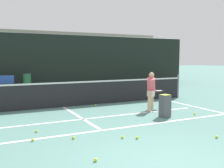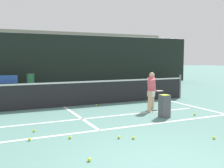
{
  "view_description": "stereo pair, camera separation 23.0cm",
  "coord_description": "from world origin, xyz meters",
  "px_view_note": "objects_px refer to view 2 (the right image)",
  "views": [
    {
      "loc": [
        -2.64,
        -3.32,
        1.84
      ],
      "look_at": [
        1.33,
        4.78,
        0.95
      ],
      "focal_mm": 42.0,
      "sensor_mm": 36.0,
      "label": 1
    },
    {
      "loc": [
        -2.43,
        -3.41,
        1.84
      ],
      "look_at": [
        1.33,
        4.78,
        0.95
      ],
      "focal_mm": 42.0,
      "sensor_mm": 36.0,
      "label": 2
    }
  ],
  "objects_px": {
    "player_practicing": "(152,90)",
    "courtside_bench": "(2,82)",
    "ball_hopper": "(164,106)",
    "parked_car": "(39,74)",
    "trash_bin": "(31,81)"
  },
  "relations": [
    {
      "from": "player_practicing",
      "to": "courtside_bench",
      "type": "xyz_separation_m",
      "value": [
        -4.64,
        8.37,
        -0.25
      ]
    },
    {
      "from": "ball_hopper",
      "to": "parked_car",
      "type": "height_order",
      "value": "parked_car"
    },
    {
      "from": "courtside_bench",
      "to": "player_practicing",
      "type": "bearing_deg",
      "value": -54.69
    },
    {
      "from": "courtside_bench",
      "to": "parked_car",
      "type": "height_order",
      "value": "parked_car"
    },
    {
      "from": "ball_hopper",
      "to": "trash_bin",
      "type": "relative_size",
      "value": 0.73
    },
    {
      "from": "player_practicing",
      "to": "ball_hopper",
      "type": "height_order",
      "value": "player_practicing"
    },
    {
      "from": "trash_bin",
      "to": "parked_car",
      "type": "height_order",
      "value": "parked_car"
    },
    {
      "from": "parked_car",
      "to": "ball_hopper",
      "type": "bearing_deg",
      "value": -83.75
    },
    {
      "from": "courtside_bench",
      "to": "ball_hopper",
      "type": "bearing_deg",
      "value": -59.16
    },
    {
      "from": "player_practicing",
      "to": "ball_hopper",
      "type": "relative_size",
      "value": 1.89
    },
    {
      "from": "player_practicing",
      "to": "trash_bin",
      "type": "height_order",
      "value": "player_practicing"
    },
    {
      "from": "parked_car",
      "to": "player_practicing",
      "type": "bearing_deg",
      "value": -81.95
    },
    {
      "from": "trash_bin",
      "to": "player_practicing",
      "type": "bearing_deg",
      "value": -69.96
    },
    {
      "from": "player_practicing",
      "to": "trash_bin",
      "type": "distance_m",
      "value": 8.91
    },
    {
      "from": "courtside_bench",
      "to": "trash_bin",
      "type": "height_order",
      "value": "trash_bin"
    }
  ]
}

